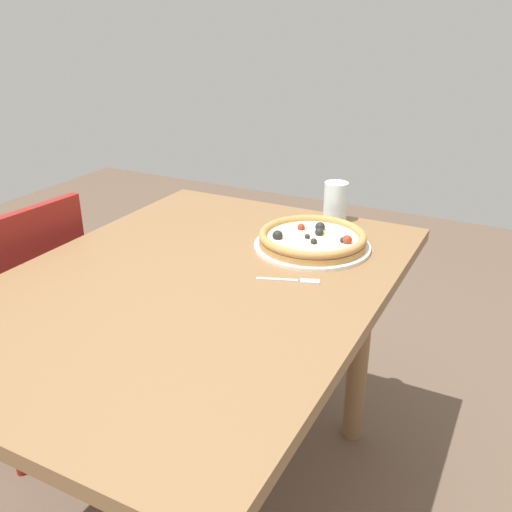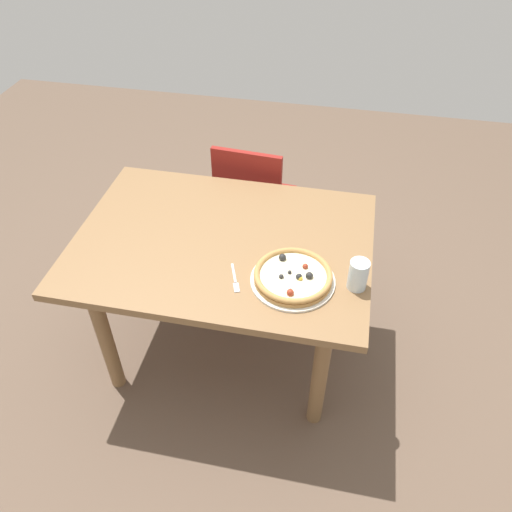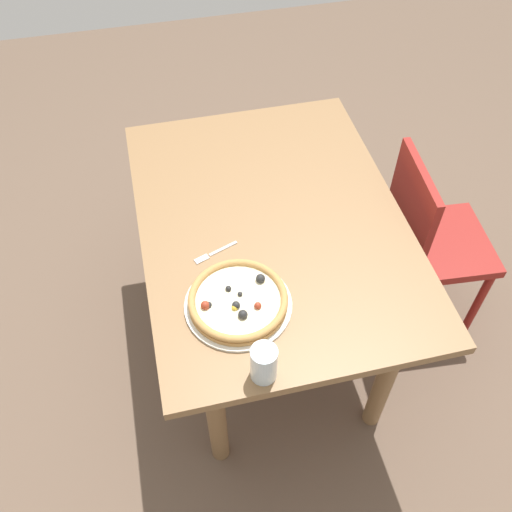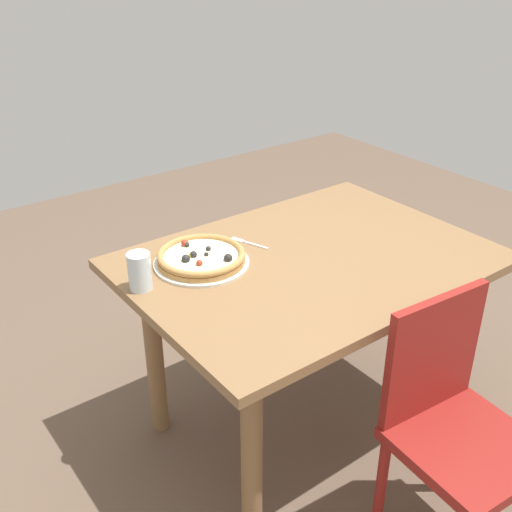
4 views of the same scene
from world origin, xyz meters
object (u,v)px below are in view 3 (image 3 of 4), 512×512
Objects in this scene: dining_table at (271,240)px; chair_near at (429,238)px; drinking_glass at (264,363)px; fork at (213,254)px; pizza at (238,300)px; plate at (238,305)px.

chair_near is at bearing -89.55° from dining_table.
dining_table is 0.71m from chair_near.
chair_near is at bearing -55.14° from drinking_glass.
drinking_glass is (-0.48, -0.06, 0.06)m from fork.
fork is (-0.12, 0.93, 0.29)m from chair_near.
pizza reaches higher than dining_table.
dining_table is at bearing -174.97° from fork.
plate is at bearing 150.22° from dining_table.
dining_table is 10.08× the size of drinking_glass.
fork is at bearing 7.53° from drinking_glass.
plate is at bearing 79.90° from fork.
fork is (0.23, 0.04, -0.03)m from pizza.
plate is (-0.34, 0.20, 0.12)m from dining_table.
pizza is at bearing -63.80° from chair_near.
chair_near is 6.79× the size of drinking_glass.
drinking_glass is at bearing -175.04° from plate.
dining_table is 4.14× the size of pizza.
plate is (-0.35, 0.88, 0.29)m from chair_near.
pizza is 0.23m from fork.
drinking_glass is at bearing 77.10° from fork.
chair_near is 1.00m from pizza.
chair_near is 1.11m from drinking_glass.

